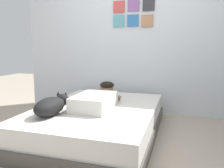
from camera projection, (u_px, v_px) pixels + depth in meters
name	position (u px, v px, depth m)	size (l,w,h in m)	color
ground_plane	(104.00, 147.00, 2.63)	(11.93, 11.93, 0.00)	tan
back_wall	(133.00, 39.00, 3.91)	(3.97, 0.12, 2.50)	silver
bed	(98.00, 121.00, 2.97)	(1.48, 2.09, 0.37)	#4C4742
pillow	(99.00, 94.00, 3.44)	(0.52, 0.32, 0.11)	white
person_lying	(98.00, 98.00, 2.95)	(0.43, 0.92, 0.27)	silver
dog	(51.00, 106.00, 2.59)	(0.26, 0.57, 0.21)	black
coffee_cup	(111.00, 99.00, 3.23)	(0.12, 0.09, 0.07)	teal
cell_phone	(92.00, 108.00, 2.88)	(0.07, 0.14, 0.01)	black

